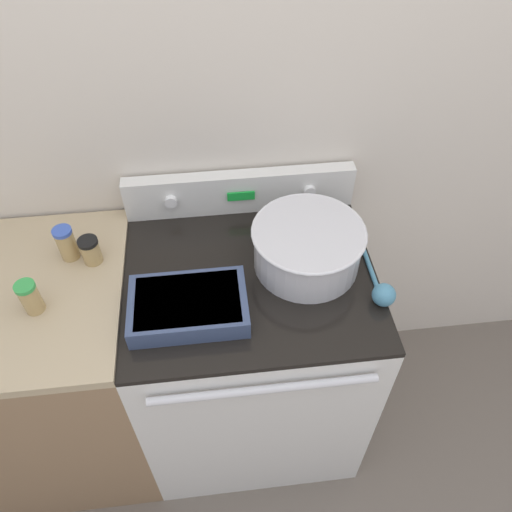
# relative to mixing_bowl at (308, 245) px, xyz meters

# --- Properties ---
(ground_plane) EXTENTS (12.00, 12.00, 0.00)m
(ground_plane) POSITION_rel_mixing_bowl_xyz_m (-0.17, -0.35, -1.00)
(ground_plane) COLOR #6B6056
(kitchen_wall) EXTENTS (8.00, 0.05, 2.50)m
(kitchen_wall) POSITION_rel_mixing_bowl_xyz_m (-0.17, 0.34, 0.25)
(kitchen_wall) COLOR beige
(kitchen_wall) RESTS_ON ground_plane
(stove_range) EXTENTS (0.76, 0.68, 0.92)m
(stove_range) POSITION_rel_mixing_bowl_xyz_m (-0.17, -0.02, -0.54)
(stove_range) COLOR silver
(stove_range) RESTS_ON ground_plane
(control_panel) EXTENTS (0.76, 0.07, 0.15)m
(control_panel) POSITION_rel_mixing_bowl_xyz_m (-0.17, 0.27, -0.01)
(control_panel) COLOR silver
(control_panel) RESTS_ON stove_range
(side_counter) EXTENTS (0.61, 0.65, 0.93)m
(side_counter) POSITION_rel_mixing_bowl_xyz_m (-0.86, -0.02, -0.53)
(side_counter) COLOR #896B4C
(side_counter) RESTS_ON ground_plane
(mixing_bowl) EXTENTS (0.34, 0.34, 0.14)m
(mixing_bowl) POSITION_rel_mixing_bowl_xyz_m (0.00, 0.00, 0.00)
(mixing_bowl) COLOR silver
(mixing_bowl) RESTS_ON stove_range
(casserole_dish) EXTENTS (0.33, 0.21, 0.06)m
(casserole_dish) POSITION_rel_mixing_bowl_xyz_m (-0.36, -0.15, -0.04)
(casserole_dish) COLOR #38476B
(casserole_dish) RESTS_ON stove_range
(ladle) EXTENTS (0.07, 0.26, 0.07)m
(ladle) POSITION_rel_mixing_bowl_xyz_m (0.19, -0.16, -0.05)
(ladle) COLOR teal
(ladle) RESTS_ON stove_range
(spice_jar_black_cap) EXTENTS (0.06, 0.06, 0.09)m
(spice_jar_black_cap) POSITION_rel_mixing_bowl_xyz_m (-0.64, 0.08, -0.02)
(spice_jar_black_cap) COLOR tan
(spice_jar_black_cap) RESTS_ON side_counter
(spice_jar_blue_cap) EXTENTS (0.06, 0.06, 0.11)m
(spice_jar_blue_cap) POSITION_rel_mixing_bowl_xyz_m (-0.72, 0.10, -0.01)
(spice_jar_blue_cap) COLOR tan
(spice_jar_blue_cap) RESTS_ON side_counter
(spice_jar_green_cap) EXTENTS (0.06, 0.06, 0.10)m
(spice_jar_green_cap) POSITION_rel_mixing_bowl_xyz_m (-0.79, -0.09, -0.01)
(spice_jar_green_cap) COLOR tan
(spice_jar_green_cap) RESTS_ON side_counter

